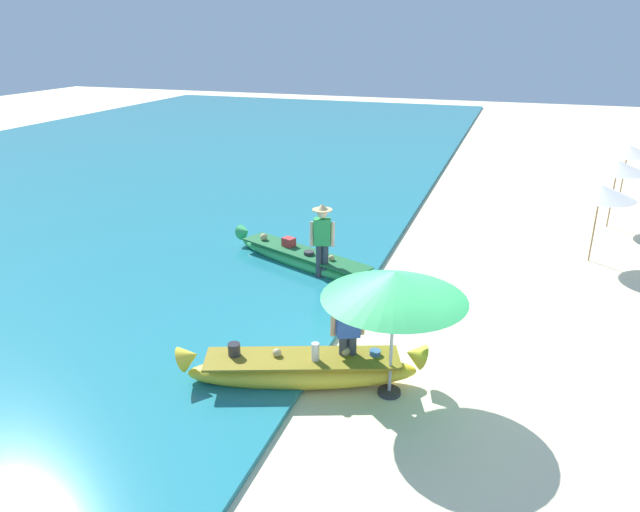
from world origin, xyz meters
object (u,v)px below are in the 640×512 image
at_px(boat_green_midground, 304,259).
at_px(person_tourist_customer, 348,331).
at_px(patio_umbrella_large, 394,286).
at_px(boat_yellow_foreground, 302,370).
at_px(person_vendor_hatted, 322,237).

relative_size(boat_green_midground, person_tourist_customer, 2.71).
xyz_separation_m(boat_green_midground, patio_umbrella_large, (3.01, -4.34, 1.61)).
bearing_deg(person_tourist_customer, patio_umbrella_large, -9.70).
relative_size(boat_yellow_foreground, person_vendor_hatted, 2.13).
bearing_deg(person_vendor_hatted, patio_umbrella_large, -57.93).
height_order(boat_yellow_foreground, person_tourist_customer, person_tourist_customer).
xyz_separation_m(boat_yellow_foreground, boat_green_midground, (-1.65, 4.55, -0.04)).
distance_m(person_vendor_hatted, patio_umbrella_large, 4.56).
bearing_deg(boat_green_midground, boat_yellow_foreground, -70.05).
distance_m(boat_yellow_foreground, boat_green_midground, 4.84).
xyz_separation_m(boat_green_midground, person_vendor_hatted, (0.63, -0.54, 0.80)).
xyz_separation_m(boat_yellow_foreground, patio_umbrella_large, (1.36, 0.21, 1.56)).
distance_m(boat_yellow_foreground, patio_umbrella_large, 2.08).
bearing_deg(person_vendor_hatted, person_tourist_customer, -65.67).
bearing_deg(boat_yellow_foreground, person_vendor_hatted, 104.28).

